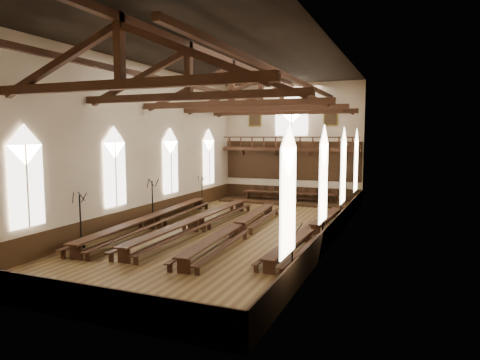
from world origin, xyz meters
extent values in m
plane|color=brown|center=(0.00, 0.00, 0.00)|extent=(26.00, 26.00, 0.00)
plane|color=beige|center=(0.00, 13.00, 5.00)|extent=(12.00, 0.00, 12.00)
plane|color=beige|center=(0.00, -13.00, 5.00)|extent=(12.00, 0.00, 12.00)
plane|color=beige|center=(-6.00, 0.00, 5.00)|extent=(0.00, 26.00, 26.00)
plane|color=beige|center=(6.00, 0.00, 5.00)|extent=(0.00, 26.00, 26.00)
plane|color=black|center=(0.00, 0.00, 10.00)|extent=(26.00, 26.00, 0.00)
cube|color=#382210|center=(0.00, 12.96, 0.60)|extent=(11.90, 0.08, 1.20)
cube|color=#382210|center=(0.00, -12.96, 0.60)|extent=(11.90, 0.08, 1.20)
cube|color=#382210|center=(-5.96, 0.00, 0.60)|extent=(0.08, 25.90, 1.20)
cube|color=#382210|center=(5.96, 0.00, 0.60)|extent=(0.08, 25.90, 1.20)
cube|color=white|center=(-5.90, -9.00, 3.40)|extent=(0.05, 1.80, 3.60)
cube|color=white|center=(-5.90, -9.00, 5.20)|extent=(0.05, 1.80, 1.80)
cylinder|color=beige|center=(-5.86, -9.00, 3.40)|extent=(0.08, 0.08, 3.60)
cube|color=white|center=(-5.90, -3.00, 3.40)|extent=(0.05, 1.80, 3.60)
cube|color=white|center=(-5.90, -3.00, 5.20)|extent=(0.05, 1.80, 1.80)
cylinder|color=beige|center=(-5.86, -3.00, 3.40)|extent=(0.08, 0.08, 3.60)
cube|color=white|center=(-5.90, 3.00, 3.40)|extent=(0.05, 1.80, 3.60)
cube|color=white|center=(-5.90, 3.00, 5.20)|extent=(0.05, 1.80, 1.80)
cylinder|color=beige|center=(-5.86, 3.00, 3.40)|extent=(0.08, 0.08, 3.60)
cube|color=white|center=(-5.90, 9.00, 3.40)|extent=(0.05, 1.80, 3.60)
cube|color=white|center=(-5.90, 9.00, 5.20)|extent=(0.05, 1.80, 1.80)
cylinder|color=beige|center=(-5.86, 9.00, 3.40)|extent=(0.08, 0.08, 3.60)
cube|color=white|center=(5.90, -9.00, 3.40)|extent=(0.05, 1.80, 3.60)
cube|color=white|center=(5.90, -9.00, 5.20)|extent=(0.05, 1.80, 1.80)
cylinder|color=beige|center=(5.86, -9.00, 3.40)|extent=(0.08, 0.08, 3.60)
cube|color=white|center=(5.90, -3.00, 3.40)|extent=(0.05, 1.80, 3.60)
cube|color=white|center=(5.90, -3.00, 5.20)|extent=(0.05, 1.80, 1.80)
cylinder|color=beige|center=(5.86, -3.00, 3.40)|extent=(0.08, 0.08, 3.60)
cube|color=white|center=(5.90, 3.00, 3.40)|extent=(0.05, 1.80, 3.60)
cube|color=white|center=(5.90, 3.00, 5.20)|extent=(0.05, 1.80, 1.80)
cylinder|color=beige|center=(5.86, 3.00, 3.40)|extent=(0.08, 0.08, 3.60)
cube|color=white|center=(5.90, 9.00, 3.40)|extent=(0.05, 1.80, 3.60)
cube|color=white|center=(5.90, 9.00, 5.20)|extent=(0.05, 1.80, 1.80)
cylinder|color=beige|center=(5.86, 9.00, 3.40)|extent=(0.08, 0.08, 3.60)
cube|color=white|center=(0.00, 12.90, 6.80)|extent=(2.80, 0.05, 2.40)
cube|color=white|center=(0.00, 12.90, 8.00)|extent=(2.80, 0.05, 2.80)
cylinder|color=beige|center=(0.00, 12.86, 6.80)|extent=(0.10, 0.10, 2.40)
cube|color=#3D2113|center=(0.00, 12.35, 4.40)|extent=(11.80, 1.20, 0.20)
cube|color=#382210|center=(0.00, 12.94, 3.45)|extent=(11.80, 0.10, 3.30)
cube|color=#3D2113|center=(0.00, 11.81, 5.45)|extent=(11.60, 0.12, 0.10)
cube|color=#3D2113|center=(0.00, 11.81, 4.55)|extent=(11.60, 0.12, 0.10)
cube|color=#3D2113|center=(-4.50, 12.75, 4.15)|extent=(0.35, 0.40, 0.50)
cube|color=#3D2113|center=(-1.50, 12.75, 4.15)|extent=(0.35, 0.40, 0.50)
cube|color=#3D2113|center=(1.50, 12.75, 4.15)|extent=(0.35, 0.40, 0.50)
cube|color=#3D2113|center=(4.50, 12.75, 4.15)|extent=(0.35, 0.40, 0.50)
cube|color=olive|center=(-3.30, 12.91, 7.10)|extent=(1.15, 0.06, 1.45)
cube|color=black|center=(-3.30, 12.87, 7.10)|extent=(0.95, 0.04, 1.25)
cube|color=olive|center=(3.30, 12.91, 7.10)|extent=(1.15, 0.06, 1.45)
cube|color=black|center=(3.30, 12.87, 7.10)|extent=(0.95, 0.04, 1.25)
cube|color=#3D2113|center=(0.00, -10.00, 7.40)|extent=(11.70, 0.35, 0.35)
cube|color=#3D2113|center=(0.00, -10.00, 8.70)|extent=(0.30, 0.30, 2.40)
cube|color=#3D2113|center=(-2.88, -10.00, 8.30)|extent=(5.44, 0.26, 2.40)
cube|color=#3D2113|center=(2.88, -10.00, 8.30)|extent=(5.44, 0.26, 2.40)
cube|color=#3D2113|center=(0.00, -5.00, 7.40)|extent=(11.70, 0.35, 0.35)
cube|color=#3D2113|center=(0.00, -5.00, 8.70)|extent=(0.30, 0.30, 2.40)
cube|color=#3D2113|center=(-2.88, -5.00, 8.30)|extent=(5.44, 0.26, 2.40)
cube|color=#3D2113|center=(2.88, -5.00, 8.30)|extent=(5.44, 0.26, 2.40)
cube|color=#3D2113|center=(0.00, 0.00, 7.40)|extent=(11.70, 0.35, 0.35)
cube|color=#3D2113|center=(0.00, 0.00, 8.70)|extent=(0.30, 0.30, 2.40)
cube|color=#3D2113|center=(-2.88, 0.00, 8.30)|extent=(5.44, 0.26, 2.40)
cube|color=#3D2113|center=(2.88, 0.00, 8.30)|extent=(5.44, 0.26, 2.40)
cube|color=#3D2113|center=(0.00, 5.00, 7.40)|extent=(11.70, 0.35, 0.35)
cube|color=#3D2113|center=(0.00, 5.00, 8.70)|extent=(0.30, 0.30, 2.40)
cube|color=#3D2113|center=(-2.88, 5.00, 8.30)|extent=(5.44, 0.26, 2.40)
cube|color=#3D2113|center=(2.88, 5.00, 8.30)|extent=(5.44, 0.26, 2.40)
cube|color=#3D2113|center=(0.00, 10.00, 7.40)|extent=(11.70, 0.35, 0.35)
cube|color=#3D2113|center=(0.00, 10.00, 8.70)|extent=(0.30, 0.30, 2.40)
cube|color=#3D2113|center=(-2.88, 10.00, 8.30)|extent=(5.44, 0.26, 2.40)
cube|color=#3D2113|center=(2.88, 10.00, 8.30)|extent=(5.44, 0.26, 2.40)
cube|color=#3D2113|center=(-3.36, 0.00, 8.70)|extent=(0.25, 25.70, 0.25)
cube|color=#3D2113|center=(3.36, 0.00, 8.70)|extent=(0.25, 25.70, 0.25)
cube|color=#3D2113|center=(0.00, 0.00, 9.70)|extent=(0.30, 25.70, 0.30)
cube|color=#3D2113|center=(-4.87, -4.64, 0.75)|extent=(1.34, 7.44, 0.08)
cube|color=#3D2113|center=(-4.87, -7.97, 0.35)|extent=(0.63, 0.14, 0.71)
cube|color=#3D2113|center=(-4.87, -1.31, 0.35)|extent=(0.63, 0.14, 0.71)
cube|color=#3D2113|center=(-4.87, -4.64, 0.26)|extent=(0.62, 6.54, 0.08)
cube|color=#3D2113|center=(-5.52, -4.70, 0.44)|extent=(0.90, 7.40, 0.06)
cube|color=#3D2113|center=(-5.52, -8.08, 0.21)|extent=(0.24, 0.09, 0.41)
cube|color=#3D2113|center=(-5.52, -1.31, 0.21)|extent=(0.24, 0.09, 0.41)
cube|color=#3D2113|center=(-4.22, -4.59, 0.44)|extent=(0.90, 7.40, 0.06)
cube|color=#3D2113|center=(-4.22, -7.97, 0.21)|extent=(0.24, 0.09, 0.41)
cube|color=#3D2113|center=(-4.22, -1.20, 0.21)|extent=(0.24, 0.09, 0.41)
cube|color=#3D2113|center=(-4.87, 2.76, 0.75)|extent=(1.34, 7.44, 0.08)
cube|color=#3D2113|center=(-4.87, -0.57, 0.35)|extent=(0.63, 0.14, 0.71)
cube|color=#3D2113|center=(-4.87, 6.09, 0.35)|extent=(0.63, 0.14, 0.71)
cube|color=#3D2113|center=(-4.87, 2.76, 0.26)|extent=(0.62, 6.54, 0.08)
cube|color=#3D2113|center=(-5.52, 2.70, 0.44)|extent=(0.90, 7.40, 0.06)
cube|color=#3D2113|center=(-5.52, -0.68, 0.21)|extent=(0.24, 0.09, 0.41)
cube|color=#3D2113|center=(-5.52, 6.09, 0.21)|extent=(0.24, 0.09, 0.41)
cube|color=#3D2113|center=(-4.22, 2.81, 0.44)|extent=(0.90, 7.40, 0.06)
cube|color=#3D2113|center=(-4.22, -0.57, 0.21)|extent=(0.24, 0.09, 0.41)
cube|color=#3D2113|center=(-4.22, 6.20, 0.21)|extent=(0.24, 0.09, 0.41)
cube|color=#3D2113|center=(-2.03, -4.27, 0.75)|extent=(0.84, 7.37, 0.08)
cube|color=#3D2113|center=(-2.03, -7.58, 0.35)|extent=(0.63, 0.09, 0.70)
cube|color=#3D2113|center=(-2.03, -0.95, 0.35)|extent=(0.63, 0.09, 0.70)
cube|color=#3D2113|center=(-2.03, -4.27, 0.26)|extent=(0.18, 6.52, 0.08)
cube|color=#3D2113|center=(-2.68, -4.28, 0.44)|extent=(0.40, 7.36, 0.06)
cube|color=#3D2113|center=(-2.68, -7.64, 0.20)|extent=(0.24, 0.08, 0.41)
cube|color=#3D2113|center=(-2.68, -0.91, 0.20)|extent=(0.24, 0.08, 0.41)
cube|color=#3D2113|center=(-1.38, -4.26, 0.44)|extent=(0.40, 7.36, 0.06)
cube|color=#3D2113|center=(-1.38, -7.62, 0.20)|extent=(0.24, 0.08, 0.41)
cube|color=#3D2113|center=(-1.38, -0.89, 0.20)|extent=(0.24, 0.08, 0.41)
cube|color=#3D2113|center=(-2.03, 3.13, 0.75)|extent=(0.84, 7.37, 0.08)
cube|color=#3D2113|center=(-2.03, -0.18, 0.35)|extent=(0.63, 0.09, 0.70)
cube|color=#3D2113|center=(-2.03, 6.45, 0.35)|extent=(0.63, 0.09, 0.70)
cube|color=#3D2113|center=(-2.03, 3.13, 0.26)|extent=(0.18, 6.52, 0.08)
cube|color=#3D2113|center=(-2.68, 3.12, 0.44)|extent=(0.40, 7.36, 0.06)
cube|color=#3D2113|center=(-2.68, -0.24, 0.20)|extent=(0.24, 0.08, 0.41)
cube|color=#3D2113|center=(-2.68, 6.49, 0.20)|extent=(0.24, 0.08, 0.41)
cube|color=#3D2113|center=(-1.38, 3.14, 0.44)|extent=(0.40, 7.36, 0.06)
cube|color=#3D2113|center=(-1.38, -0.22, 0.20)|extent=(0.24, 0.08, 0.41)
cube|color=#3D2113|center=(-1.38, 6.51, 0.20)|extent=(0.24, 0.08, 0.41)
cube|color=#3D2113|center=(0.76, -4.73, 0.70)|extent=(1.14, 6.94, 0.08)
cube|color=#3D2113|center=(0.76, -7.84, 0.33)|extent=(0.59, 0.12, 0.66)
cube|color=#3D2113|center=(0.76, -1.62, 0.33)|extent=(0.59, 0.12, 0.66)
cube|color=#3D2113|center=(0.76, -4.73, 0.25)|extent=(0.48, 6.11, 0.08)
cube|color=#3D2113|center=(0.15, -4.77, 0.41)|extent=(0.73, 6.91, 0.06)
cube|color=#3D2113|center=(0.15, -7.93, 0.19)|extent=(0.23, 0.08, 0.38)
cube|color=#3D2113|center=(0.15, -1.62, 0.19)|extent=(0.23, 0.08, 0.38)
cube|color=#3D2113|center=(1.37, -4.69, 0.41)|extent=(0.73, 6.91, 0.06)
cube|color=#3D2113|center=(1.37, -7.85, 0.19)|extent=(0.23, 0.08, 0.38)
cube|color=#3D2113|center=(1.37, -1.54, 0.19)|extent=(0.23, 0.08, 0.38)
cube|color=#3D2113|center=(0.76, 2.67, 0.70)|extent=(1.14, 6.94, 0.08)
cube|color=#3D2113|center=(0.76, -0.44, 0.33)|extent=(0.59, 0.12, 0.66)
cube|color=#3D2113|center=(0.76, 5.78, 0.33)|extent=(0.59, 0.12, 0.66)
cube|color=#3D2113|center=(0.76, 2.67, 0.25)|extent=(0.48, 6.11, 0.08)
cube|color=#3D2113|center=(0.15, 2.63, 0.41)|extent=(0.73, 6.91, 0.06)
cube|color=#3D2113|center=(0.15, -0.53, 0.19)|extent=(0.23, 0.08, 0.38)
cube|color=#3D2113|center=(0.15, 5.78, 0.19)|extent=(0.23, 0.08, 0.38)
cube|color=#3D2113|center=(1.37, 2.71, 0.41)|extent=(0.73, 6.91, 0.06)
cube|color=#3D2113|center=(1.37, -0.45, 0.19)|extent=(0.23, 0.08, 0.38)
cube|color=#3D2113|center=(1.37, 5.86, 0.19)|extent=(0.23, 0.08, 0.38)
cube|color=#3D2113|center=(4.75, -3.77, 0.64)|extent=(0.88, 6.30, 0.07)
cube|color=#3D2113|center=(4.75, -6.60, 0.30)|extent=(0.54, 0.09, 0.60)
cube|color=#3D2113|center=(4.75, -0.94, 0.30)|extent=(0.54, 0.09, 0.60)
cube|color=#3D2113|center=(4.75, -3.77, 0.22)|extent=(0.29, 5.56, 0.07)
cube|color=#3D2113|center=(4.19, -3.75, 0.38)|extent=(0.50, 6.29, 0.05)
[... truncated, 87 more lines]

